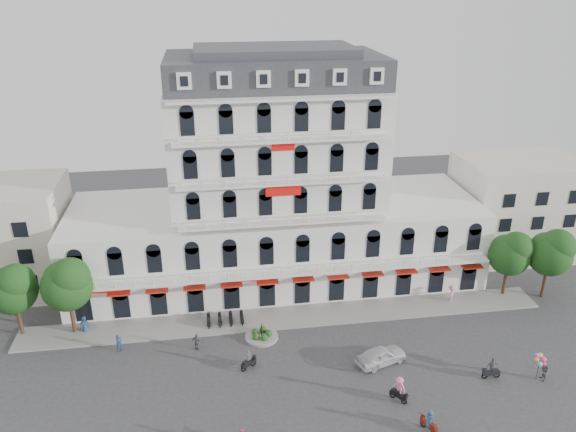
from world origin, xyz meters
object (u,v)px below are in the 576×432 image
Objects in this scene: rider_west at (248,360)px; rider_center at (399,388)px; balloon_vendor at (543,368)px; rider_northeast at (492,368)px; rider_east at (430,421)px; parked_car at (381,355)px.

rider_west is 13.23m from rider_center.
balloon_vendor is at bearing 53.78° from rider_center.
rider_center reaches higher than rider_northeast.
balloon_vendor reaches higher than rider_east.
rider_northeast reaches higher than rider_east.
rider_west is 0.83× the size of balloon_vendor.
rider_center reaches higher than rider_west.
rider_east is 0.94× the size of rider_northeast.
rider_west is 25.44m from balloon_vendor.
rider_center is 13.06m from balloon_vendor.
balloon_vendor is at bearing -46.16° from rider_west.
parked_car is 13.71m from balloon_vendor.
parked_car is 2.35× the size of rider_east.
rider_center is at bearing 161.38° from parked_car.
balloon_vendor reaches higher than rider_center.
parked_car is at bearing 140.63° from rider_center.
balloon_vendor is (13.02, -4.28, 0.46)m from parked_car.
rider_west is (-11.86, 1.00, 0.08)m from parked_car.
rider_northeast is (7.66, 5.07, 0.07)m from rider_east.
rider_center is at bearing 11.41° from rider_northeast.
rider_northeast is at bearing -46.24° from rider_west.
rider_center is (-1.23, 3.58, 0.27)m from rider_east.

